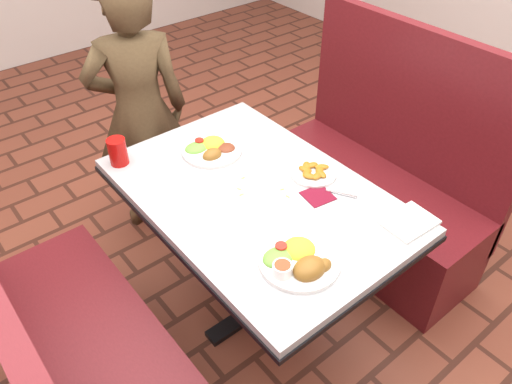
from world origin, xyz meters
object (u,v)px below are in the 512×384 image
Objects in this scene: booth_bench_left at (88,367)px; plantain_plate at (313,172)px; diner_person at (140,113)px; red_tumbler at (118,152)px; dining_table at (256,210)px; near_dinner_plate at (299,258)px; booth_bench_right at (374,193)px; far_dinner_plate at (211,147)px.

plantain_plate is (1.05, -0.06, 0.43)m from booth_bench_left.
diner_person is (0.78, 0.92, 0.37)m from booth_bench_left.
red_tumbler is (0.47, 0.51, 0.48)m from booth_bench_left.
red_tumbler reaches higher than dining_table.
dining_table is at bearing 0.00° from booth_bench_left.
near_dinner_plate is (-0.11, -1.31, 0.09)m from diner_person.
booth_bench_left is 4.35× the size of near_dinner_plate.
red_tumbler is at bearing 73.69° from diner_person.
booth_bench_left is 1.60m from booth_bench_right.
dining_table is 10.37× the size of red_tumbler.
plantain_plate is 1.63× the size of red_tumbler.
plantain_plate is at bearing -13.08° from dining_table.
plantain_plate is at bearing 40.54° from near_dinner_plate.
booth_bench_left reaches higher than red_tumbler.
dining_table is 0.86m from booth_bench_right.
booth_bench_right reaches higher than far_dinner_plate.
booth_bench_left is 1.26m from diner_person.
booth_bench_left is at bearing -132.62° from red_tumbler.
far_dinner_plate is 2.23× the size of red_tumbler.
near_dinner_plate is (-0.93, -0.39, 0.45)m from booth_bench_right.
red_tumbler is (-1.12, 0.51, 0.48)m from booth_bench_right.
far_dinner_plate reaches higher than plantain_plate.
booth_bench_left is at bearing 150.05° from near_dinner_plate.
dining_table is at bearing 111.81° from diner_person.
diner_person is 5.34× the size of far_dinner_plate.
near_dinner_plate is at bearing 105.91° from diner_person.
diner_person is at bearing 85.08° from near_dinner_plate.
far_dinner_plate is 0.46m from plantain_plate.
near_dinner_plate is 0.92m from red_tumbler.
dining_table is 1.01× the size of booth_bench_left.
dining_table is 4.66× the size of far_dinner_plate.
red_tumbler is (-0.35, 0.17, 0.03)m from far_dinner_plate.
booth_bench_left is at bearing 176.79° from plantain_plate.
diner_person reaches higher than near_dinner_plate.
diner_person is 1.02m from plantain_plate.
far_dinner_plate is at bearing 119.64° from plantain_plate.
far_dinner_plate is at bearing -26.22° from red_tumbler.
booth_bench_left is 1.00× the size of booth_bench_right.
booth_bench_left and booth_bench_right have the same top height.
far_dinner_plate is (-0.77, 0.34, 0.44)m from booth_bench_right.
plantain_plate is (0.25, -0.06, 0.11)m from dining_table.
red_tumbler is (-0.32, 0.51, 0.15)m from dining_table.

